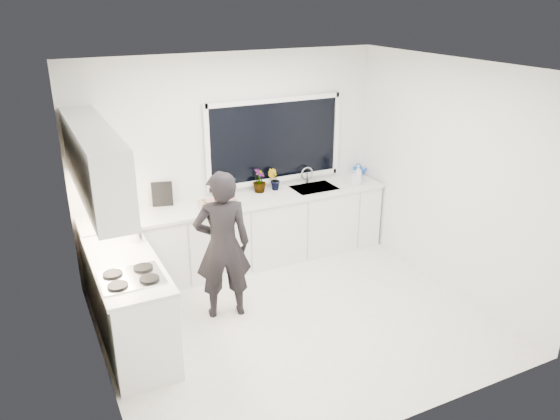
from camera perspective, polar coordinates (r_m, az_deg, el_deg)
floor at (r=6.12m, az=1.51°, el=-11.44°), size 4.00×3.50×0.02m
wall_back at (r=7.02m, az=-5.11°, el=5.17°), size 4.00×0.02×2.70m
wall_left at (r=4.96m, az=-19.40°, el=-3.22°), size 0.02×3.50×2.70m
wall_right at (r=6.63m, az=17.22°, el=3.27°), size 0.02×3.50×2.70m
ceiling at (r=5.17m, az=1.81°, el=14.74°), size 4.00×3.50×0.02m
window at (r=7.16m, az=-0.56°, el=7.25°), size 1.80×0.02×1.00m
base_cabinets_back at (r=7.06m, az=-3.94°, el=-2.57°), size 3.92×0.58×0.88m
base_cabinets_left at (r=5.72m, az=-15.37°, el=-9.60°), size 0.58×1.60×0.88m
countertop_back at (r=6.88m, az=-4.00°, el=0.90°), size 3.94×0.62×0.04m
countertop_left at (r=5.50m, az=-15.84°, el=-5.48°), size 0.62×1.60×0.04m
upper_cabinets at (r=5.47m, az=-18.81°, el=4.76°), size 0.34×2.10×0.70m
sink at (r=7.33m, az=3.57°, el=1.99°), size 0.58×0.42×0.14m
faucet at (r=7.44m, az=2.84°, el=3.62°), size 0.03×0.03×0.22m
stovetop at (r=5.17m, az=-15.32°, el=-6.80°), size 0.56×0.48×0.03m
person at (r=5.86m, az=-6.01°, el=-3.72°), size 0.68×0.52×1.67m
pizza_tray at (r=6.74m, az=-6.54°, el=0.68°), size 0.53×0.43×0.03m
pizza at (r=6.73m, az=-6.55°, el=0.81°), size 0.48×0.38×0.01m
watering_can at (r=7.83m, az=8.11°, el=3.99°), size 0.18×0.18×0.13m
paper_towel_roll at (r=6.53m, az=-18.19°, el=0.07°), size 0.13×0.13×0.26m
knife_block at (r=6.58m, az=-17.57°, el=0.14°), size 0.16×0.14×0.22m
utensil_crock at (r=5.89m, az=-14.82°, el=-2.43°), size 0.16×0.16×0.16m
picture_frame_large at (r=6.68m, az=-16.94°, el=0.79°), size 0.22×0.02×0.28m
picture_frame_small at (r=6.78m, az=-12.21°, el=1.65°), size 0.25×0.08×0.30m
herb_plants at (r=7.07m, az=-2.48°, el=2.98°), size 0.80×0.24×0.31m
soap_bottles at (r=7.44m, az=7.99°, el=3.54°), size 0.18×0.12×0.27m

